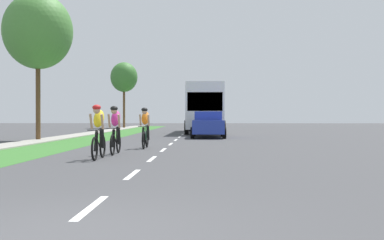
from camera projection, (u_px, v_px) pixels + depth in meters
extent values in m
plane|color=#424244|center=(175.00, 140.00, 24.99)|extent=(120.00, 120.00, 0.00)
cube|color=#38722D|center=(86.00, 140.00, 25.12)|extent=(2.55, 70.00, 0.01)
cube|color=#9E998E|center=(48.00, 140.00, 25.18)|extent=(1.48, 70.00, 0.10)
cube|color=white|center=(91.00, 207.00, 6.60)|extent=(0.12, 1.80, 0.01)
cube|color=white|center=(132.00, 174.00, 10.33)|extent=(0.12, 1.80, 0.01)
cube|color=white|center=(152.00, 159.00, 14.06)|extent=(0.12, 1.80, 0.01)
cube|color=white|center=(163.00, 150.00, 17.79)|extent=(0.12, 1.80, 0.01)
cube|color=white|center=(171.00, 144.00, 21.53)|extent=(0.12, 1.80, 0.01)
cube|color=white|center=(176.00, 140.00, 25.26)|extent=(0.12, 1.80, 0.01)
cube|color=white|center=(180.00, 137.00, 28.99)|extent=(0.12, 1.80, 0.01)
cube|color=white|center=(183.00, 134.00, 32.72)|extent=(0.12, 1.80, 0.01)
cube|color=white|center=(185.00, 133.00, 36.45)|extent=(0.12, 1.80, 0.01)
cube|color=white|center=(187.00, 131.00, 40.18)|extent=(0.12, 1.80, 0.01)
cube|color=white|center=(188.00, 130.00, 43.92)|extent=(0.12, 1.80, 0.01)
cube|color=white|center=(190.00, 129.00, 47.65)|extent=(0.12, 1.80, 0.01)
cube|color=white|center=(191.00, 128.00, 51.38)|extent=(0.12, 1.80, 0.01)
cube|color=white|center=(192.00, 127.00, 55.11)|extent=(0.12, 1.80, 0.01)
torus|color=black|center=(103.00, 146.00, 14.50)|extent=(0.06, 0.68, 0.68)
torus|color=black|center=(95.00, 149.00, 13.46)|extent=(0.06, 0.68, 0.68)
cylinder|color=black|center=(98.00, 142.00, 13.87)|extent=(0.04, 0.59, 0.43)
cylinder|color=black|center=(100.00, 138.00, 14.15)|extent=(0.04, 0.04, 0.55)
cylinder|color=black|center=(98.00, 130.00, 13.92)|extent=(0.03, 0.55, 0.03)
cylinder|color=black|center=(95.00, 130.00, 13.47)|extent=(0.42, 0.02, 0.02)
ellipsoid|color=yellow|center=(99.00, 119.00, 13.99)|extent=(0.30, 0.54, 0.63)
sphere|color=tan|center=(97.00, 110.00, 13.71)|extent=(0.20, 0.20, 0.20)
ellipsoid|color=red|center=(97.00, 107.00, 13.71)|extent=(0.24, 0.28, 0.16)
cylinder|color=tan|center=(91.00, 121.00, 13.71)|extent=(0.07, 0.26, 0.45)
cylinder|color=tan|center=(102.00, 121.00, 13.71)|extent=(0.07, 0.26, 0.45)
cylinder|color=black|center=(96.00, 141.00, 14.08)|extent=(0.10, 0.30, 0.60)
cylinder|color=black|center=(102.00, 138.00, 14.02)|extent=(0.10, 0.25, 0.61)
torus|color=black|center=(118.00, 143.00, 16.34)|extent=(0.06, 0.68, 0.68)
torus|color=black|center=(113.00, 145.00, 15.30)|extent=(0.06, 0.68, 0.68)
cylinder|color=black|center=(115.00, 139.00, 15.72)|extent=(0.04, 0.59, 0.43)
cylinder|color=black|center=(117.00, 135.00, 15.99)|extent=(0.04, 0.04, 0.55)
cylinder|color=black|center=(115.00, 128.00, 15.76)|extent=(0.03, 0.55, 0.03)
cylinder|color=black|center=(113.00, 128.00, 15.31)|extent=(0.42, 0.02, 0.02)
ellipsoid|color=#CC2D8C|center=(116.00, 118.00, 15.83)|extent=(0.30, 0.54, 0.63)
sphere|color=tan|center=(114.00, 111.00, 15.55)|extent=(0.20, 0.20, 0.20)
ellipsoid|color=black|center=(114.00, 108.00, 15.55)|extent=(0.24, 0.28, 0.16)
cylinder|color=tan|center=(109.00, 121.00, 15.56)|extent=(0.07, 0.26, 0.45)
cylinder|color=tan|center=(119.00, 121.00, 15.55)|extent=(0.07, 0.26, 0.45)
cylinder|color=black|center=(113.00, 138.00, 15.92)|extent=(0.10, 0.30, 0.60)
cylinder|color=black|center=(119.00, 135.00, 15.86)|extent=(0.10, 0.25, 0.61)
torus|color=black|center=(147.00, 139.00, 19.23)|extent=(0.06, 0.68, 0.68)
torus|color=black|center=(144.00, 140.00, 18.19)|extent=(0.06, 0.68, 0.68)
cylinder|color=#194C2D|center=(145.00, 135.00, 18.61)|extent=(0.04, 0.59, 0.43)
cylinder|color=#194C2D|center=(146.00, 132.00, 18.89)|extent=(0.04, 0.04, 0.55)
cylinder|color=#194C2D|center=(145.00, 126.00, 18.66)|extent=(0.03, 0.55, 0.03)
cylinder|color=black|center=(144.00, 126.00, 18.21)|extent=(0.42, 0.02, 0.02)
ellipsoid|color=orange|center=(145.00, 118.00, 18.72)|extent=(0.30, 0.54, 0.63)
sphere|color=tan|center=(144.00, 112.00, 18.44)|extent=(0.20, 0.20, 0.20)
ellipsoid|color=black|center=(144.00, 110.00, 18.44)|extent=(0.24, 0.28, 0.16)
cylinder|color=tan|center=(140.00, 120.00, 18.45)|extent=(0.07, 0.26, 0.45)
cylinder|color=tan|center=(149.00, 120.00, 18.44)|extent=(0.07, 0.26, 0.45)
cylinder|color=black|center=(143.00, 135.00, 18.81)|extent=(0.10, 0.30, 0.60)
cylinder|color=black|center=(148.00, 132.00, 18.75)|extent=(0.10, 0.25, 0.61)
cube|color=#23389E|center=(208.00, 127.00, 28.04)|extent=(1.76, 4.30, 0.76)
cube|color=#23389E|center=(208.00, 116.00, 28.19)|extent=(1.55, 2.24, 0.52)
cube|color=#1E2833|center=(208.00, 116.00, 27.22)|extent=(1.44, 0.08, 0.44)
cylinder|color=black|center=(192.00, 133.00, 26.74)|extent=(0.22, 0.64, 0.64)
cylinder|color=black|center=(224.00, 133.00, 26.69)|extent=(0.22, 0.64, 0.64)
cylinder|color=black|center=(194.00, 131.00, 29.40)|extent=(0.22, 0.64, 0.64)
cylinder|color=black|center=(223.00, 131.00, 29.35)|extent=(0.22, 0.64, 0.64)
cube|color=silver|center=(205.00, 107.00, 36.43)|extent=(2.50, 11.60, 3.10)
cube|color=#1E2833|center=(205.00, 102.00, 36.43)|extent=(2.52, 10.67, 0.64)
cube|color=#1E2833|center=(205.00, 102.00, 30.66)|extent=(2.25, 0.06, 1.20)
cylinder|color=black|center=(187.00, 127.00, 32.71)|extent=(0.28, 0.96, 0.96)
cylinder|color=black|center=(223.00, 128.00, 32.64)|extent=(0.28, 0.96, 0.96)
cylinder|color=black|center=(190.00, 125.00, 39.67)|extent=(0.28, 0.96, 0.96)
cylinder|color=black|center=(220.00, 126.00, 39.60)|extent=(0.28, 0.96, 0.96)
cylinder|color=brown|center=(38.00, 100.00, 24.88)|extent=(0.24, 0.24, 4.22)
ellipsoid|color=#478438|center=(38.00, 31.00, 24.85)|extent=(3.55, 3.55, 3.91)
cylinder|color=brown|center=(124.00, 108.00, 50.39)|extent=(0.24, 0.24, 4.21)
ellipsoid|color=#38722D|center=(124.00, 77.00, 50.37)|extent=(2.82, 2.82, 3.10)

